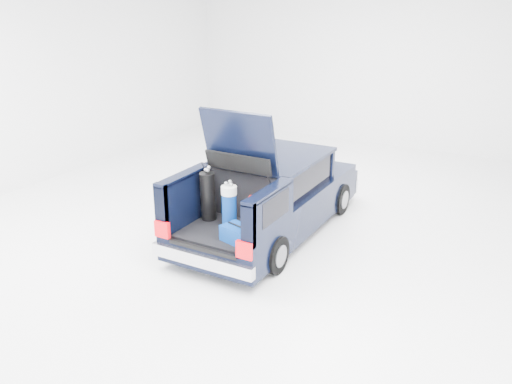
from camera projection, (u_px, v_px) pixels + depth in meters
The scene contains 6 objects.
ground at pixel (269, 231), 10.06m from camera, with size 14.00×14.00×0.00m, color white.
car at pixel (272, 196), 9.91m from camera, with size 1.87×4.65×2.47m.
red_suitcase at pixel (258, 212), 8.71m from camera, with size 0.36×0.29×0.52m.
black_golf_bag at pixel (208, 196), 8.93m from camera, with size 0.27×0.29×0.91m.
blue_golf_bag at pixel (229, 208), 8.53m from camera, with size 0.29×0.29×0.84m.
blue_duffel at pixel (239, 234), 8.20m from camera, with size 0.58×0.46×0.27m.
Camera 1 is at (4.27, -8.13, 4.17)m, focal length 38.00 mm.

